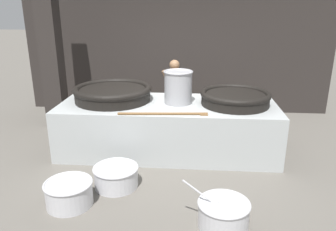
% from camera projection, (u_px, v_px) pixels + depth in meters
% --- Properties ---
extents(ground_plane, '(60.00, 60.00, 0.00)m').
position_uv_depth(ground_plane, '(168.00, 150.00, 6.03)').
color(ground_plane, '#666059').
extents(back_wall, '(7.37, 0.24, 3.66)m').
position_uv_depth(back_wall, '(177.00, 36.00, 7.84)').
color(back_wall, '#2D2826').
rests_on(back_wall, ground_plane).
extents(support_pillar, '(0.39, 0.39, 3.66)m').
position_uv_depth(support_pillar, '(50.00, 41.00, 6.73)').
color(support_pillar, '#2D2826').
rests_on(support_pillar, ground_plane).
extents(hearth_platform, '(3.80, 1.46, 0.89)m').
position_uv_depth(hearth_platform, '(168.00, 127.00, 5.89)').
color(hearth_platform, '#B2B7B7').
rests_on(hearth_platform, ground_plane).
extents(giant_wok_near, '(1.40, 1.40, 0.26)m').
position_uv_depth(giant_wok_near, '(113.00, 93.00, 5.89)').
color(giant_wok_near, black).
rests_on(giant_wok_near, hearth_platform).
extents(giant_wok_far, '(1.21, 1.21, 0.24)m').
position_uv_depth(giant_wok_far, '(235.00, 98.00, 5.64)').
color(giant_wok_far, black).
rests_on(giant_wok_far, hearth_platform).
extents(stock_pot, '(0.51, 0.51, 0.57)m').
position_uv_depth(stock_pot, '(178.00, 87.00, 5.68)').
color(stock_pot, '#9E9EA3').
rests_on(stock_pot, hearth_platform).
extents(stirring_paddle, '(1.42, 0.18, 0.04)m').
position_uv_depth(stirring_paddle, '(167.00, 114.00, 5.15)').
color(stirring_paddle, brown).
rests_on(stirring_paddle, hearth_platform).
extents(cook, '(0.41, 0.58, 1.48)m').
position_uv_depth(cook, '(174.00, 92.00, 6.82)').
color(cook, '#8C6647').
rests_on(cook, ground_plane).
extents(prep_bowl_vegetables, '(0.82, 0.63, 0.58)m').
position_uv_depth(prep_bowl_vegetables, '(223.00, 213.00, 3.90)').
color(prep_bowl_vegetables, silver).
rests_on(prep_bowl_vegetables, ground_plane).
extents(prep_bowl_meat, '(0.64, 0.64, 0.33)m').
position_uv_depth(prep_bowl_meat, '(69.00, 192.00, 4.32)').
color(prep_bowl_meat, silver).
rests_on(prep_bowl_meat, ground_plane).
extents(prep_bowl_extra, '(0.66, 0.66, 0.31)m').
position_uv_depth(prep_bowl_extra, '(116.00, 176.00, 4.77)').
color(prep_bowl_extra, silver).
rests_on(prep_bowl_extra, ground_plane).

